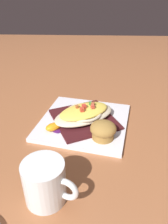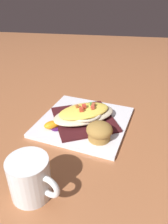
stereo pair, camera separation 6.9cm
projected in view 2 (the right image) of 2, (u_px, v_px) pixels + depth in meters
The scene contains 7 objects.
ground_plane at pixel (84, 123), 0.71m from camera, with size 2.60×2.60×0.00m, color #A1603A.
square_plate at pixel (84, 122), 0.71m from camera, with size 0.27×0.27×0.01m, color white.
folded_napkin at pixel (84, 119), 0.70m from camera, with size 0.18×0.19×0.01m, color #3E1317.
gratin_dish at pixel (84, 113), 0.69m from camera, with size 0.23×0.20×0.05m.
muffin at pixel (99, 131), 0.61m from camera, with size 0.07×0.07×0.05m.
orange_garnish at pixel (53, 125), 0.66m from camera, with size 0.06×0.06×0.02m.
coffee_mug at pixel (31, 180), 0.46m from camera, with size 0.12×0.09×0.09m.
Camera 2 is at (-0.09, 0.58, 0.40)m, focal length 35.29 mm.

